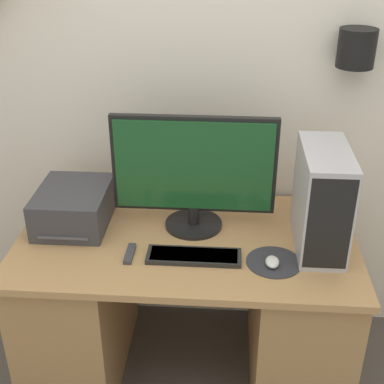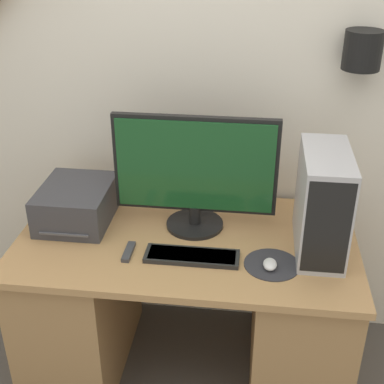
{
  "view_description": "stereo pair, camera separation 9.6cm",
  "coord_description": "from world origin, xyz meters",
  "px_view_note": "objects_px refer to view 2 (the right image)",
  "views": [
    {
      "loc": [
        0.16,
        -1.45,
        1.91
      ],
      "look_at": [
        0.02,
        0.39,
        0.93
      ],
      "focal_mm": 50.0,
      "sensor_mm": 36.0,
      "label": 1
    },
    {
      "loc": [
        0.25,
        -1.44,
        1.91
      ],
      "look_at": [
        0.02,
        0.39,
        0.93
      ],
      "focal_mm": 50.0,
      "sensor_mm": 36.0,
      "label": 2
    }
  ],
  "objects_px": {
    "mouse": "(270,264)",
    "printer": "(76,204)",
    "computer_tower": "(323,203)",
    "monitor": "(195,171)",
    "keyboard": "(192,256)",
    "remote_control": "(129,252)"
  },
  "relations": [
    {
      "from": "mouse",
      "to": "computer_tower",
      "type": "height_order",
      "value": "computer_tower"
    },
    {
      "from": "mouse",
      "to": "remote_control",
      "type": "relative_size",
      "value": 0.59
    },
    {
      "from": "keyboard",
      "to": "printer",
      "type": "bearing_deg",
      "value": 157.01
    },
    {
      "from": "computer_tower",
      "to": "printer",
      "type": "bearing_deg",
      "value": 174.97
    },
    {
      "from": "keyboard",
      "to": "remote_control",
      "type": "bearing_deg",
      "value": 179.81
    },
    {
      "from": "printer",
      "to": "mouse",
      "type": "bearing_deg",
      "value": -17.02
    },
    {
      "from": "keyboard",
      "to": "printer",
      "type": "distance_m",
      "value": 0.57
    },
    {
      "from": "keyboard",
      "to": "printer",
      "type": "xyz_separation_m",
      "value": [
        -0.52,
        0.22,
        0.07
      ]
    },
    {
      "from": "printer",
      "to": "remote_control",
      "type": "height_order",
      "value": "printer"
    },
    {
      "from": "monitor",
      "to": "printer",
      "type": "xyz_separation_m",
      "value": [
        -0.51,
        -0.02,
        -0.18
      ]
    },
    {
      "from": "monitor",
      "to": "remote_control",
      "type": "xyz_separation_m",
      "value": [
        -0.23,
        -0.24,
        -0.25
      ]
    },
    {
      "from": "monitor",
      "to": "computer_tower",
      "type": "relative_size",
      "value": 1.63
    },
    {
      "from": "mouse",
      "to": "keyboard",
      "type": "bearing_deg",
      "value": 174.44
    },
    {
      "from": "mouse",
      "to": "printer",
      "type": "bearing_deg",
      "value": 162.98
    },
    {
      "from": "computer_tower",
      "to": "printer",
      "type": "height_order",
      "value": "computer_tower"
    },
    {
      "from": "monitor",
      "to": "keyboard",
      "type": "relative_size",
      "value": 1.83
    },
    {
      "from": "monitor",
      "to": "remote_control",
      "type": "distance_m",
      "value": 0.42
    },
    {
      "from": "monitor",
      "to": "mouse",
      "type": "distance_m",
      "value": 0.48
    },
    {
      "from": "keyboard",
      "to": "mouse",
      "type": "bearing_deg",
      "value": -5.56
    },
    {
      "from": "monitor",
      "to": "mouse",
      "type": "xyz_separation_m",
      "value": [
        0.31,
        -0.27,
        -0.24
      ]
    },
    {
      "from": "monitor",
      "to": "keyboard",
      "type": "distance_m",
      "value": 0.35
    },
    {
      "from": "remote_control",
      "to": "monitor",
      "type": "bearing_deg",
      "value": 46.25
    }
  ]
}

